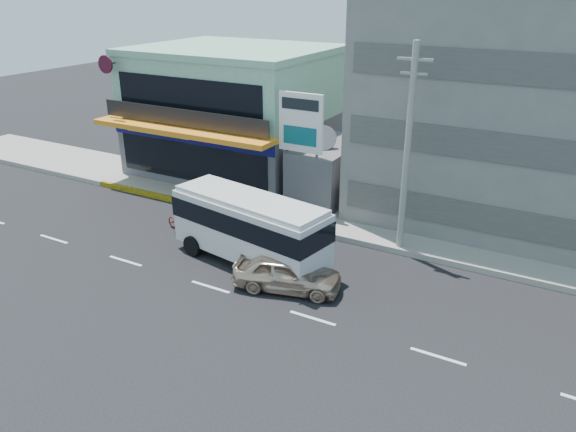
% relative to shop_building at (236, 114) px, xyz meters
% --- Properties ---
extents(ground, '(120.00, 120.00, 0.00)m').
position_rel_shop_building_xyz_m(ground, '(8.00, -13.95, -4.00)').
color(ground, black).
rests_on(ground, ground).
extents(sidewalk, '(70.00, 5.00, 0.30)m').
position_rel_shop_building_xyz_m(sidewalk, '(13.00, -4.45, -3.85)').
color(sidewalk, gray).
rests_on(sidewalk, ground).
extents(shop_building, '(12.40, 11.70, 8.00)m').
position_rel_shop_building_xyz_m(shop_building, '(0.00, 0.00, 0.00)').
color(shop_building, '#424146').
rests_on(shop_building, ground).
extents(concrete_building, '(16.00, 12.00, 14.00)m').
position_rel_shop_building_xyz_m(concrete_building, '(18.00, 1.05, 3.00)').
color(concrete_building, gray).
rests_on(concrete_building, ground).
extents(gap_structure, '(3.00, 6.00, 3.50)m').
position_rel_shop_building_xyz_m(gap_structure, '(8.00, -1.95, -2.25)').
color(gap_structure, '#424146').
rests_on(gap_structure, ground).
extents(satellite_dish, '(1.50, 1.50, 0.15)m').
position_rel_shop_building_xyz_m(satellite_dish, '(8.00, -2.95, -0.42)').
color(satellite_dish, slate).
rests_on(satellite_dish, gap_structure).
extents(billboard, '(2.60, 0.18, 6.90)m').
position_rel_shop_building_xyz_m(billboard, '(7.50, -4.75, 0.93)').
color(billboard, gray).
rests_on(billboard, ground).
extents(utility_pole_near, '(1.60, 0.30, 10.00)m').
position_rel_shop_building_xyz_m(utility_pole_near, '(14.00, -6.55, 1.15)').
color(utility_pole_near, '#999993').
rests_on(utility_pole_near, ground).
extents(minibus, '(8.18, 3.83, 3.29)m').
position_rel_shop_building_xyz_m(minibus, '(8.27, -11.11, -2.03)').
color(minibus, silver).
rests_on(minibus, ground).
extents(sedan, '(4.97, 2.97, 1.59)m').
position_rel_shop_building_xyz_m(sedan, '(11.00, -12.45, -3.20)').
color(sedan, '#CAB19A').
rests_on(sedan, ground).
extents(motorcycle_rider, '(2.03, 1.03, 2.49)m').
position_rel_shop_building_xyz_m(motorcycle_rider, '(3.06, -9.91, -3.18)').
color(motorcycle_rider, '#610F0D').
rests_on(motorcycle_rider, ground).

